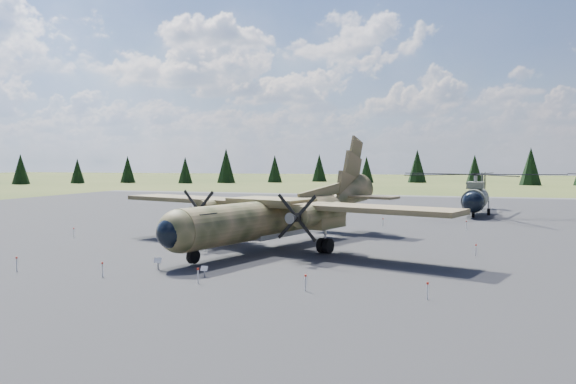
% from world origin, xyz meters
% --- Properties ---
extents(ground, '(500.00, 500.00, 0.00)m').
position_xyz_m(ground, '(0.00, 0.00, 0.00)').
color(ground, brown).
rests_on(ground, ground).
extents(apron, '(120.00, 120.00, 0.04)m').
position_xyz_m(apron, '(0.00, 10.00, 0.00)').
color(apron, '#515155').
rests_on(apron, ground).
extents(transport_plane, '(28.44, 25.34, 9.54)m').
position_xyz_m(transport_plane, '(2.13, 0.20, 2.74)').
color(transport_plane, '#383F22').
rests_on(transport_plane, ground).
extents(helicopter_near, '(22.17, 24.85, 5.17)m').
position_xyz_m(helicopter_near, '(17.17, 30.84, 3.67)').
color(helicopter_near, slate).
rests_on(helicopter_near, ground).
extents(info_placard_left, '(0.49, 0.24, 0.75)m').
position_xyz_m(info_placard_left, '(-2.08, -10.69, 0.50)').
color(info_placard_left, gray).
rests_on(info_placard_left, ground).
extents(info_placard_right, '(0.41, 0.19, 0.64)m').
position_xyz_m(info_placard_right, '(1.57, -11.83, 0.43)').
color(info_placard_right, gray).
rests_on(info_placard_right, ground).
extents(barrier_fence, '(33.12, 29.62, 0.85)m').
position_xyz_m(barrier_fence, '(-0.46, -0.08, 0.51)').
color(barrier_fence, white).
rests_on(barrier_fence, ground).
extents(treeline, '(286.60, 279.02, 10.99)m').
position_xyz_m(treeline, '(4.04, 0.76, 4.77)').
color(treeline, black).
rests_on(treeline, ground).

